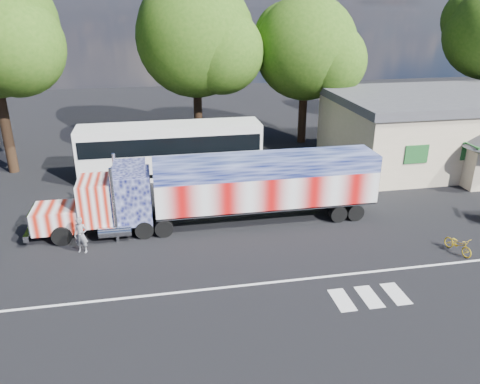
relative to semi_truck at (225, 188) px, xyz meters
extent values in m
plane|color=black|center=(0.78, -3.31, -2.05)|extent=(100.00, 100.00, 0.00)
cube|color=silver|center=(0.78, -6.31, -2.05)|extent=(30.00, 0.15, 0.01)
cube|color=silver|center=(3.58, -8.11, -2.05)|extent=(0.70, 1.60, 0.01)
cube|color=silver|center=(4.78, -8.11, -2.05)|extent=(0.70, 1.60, 0.01)
cube|color=silver|center=(5.98, -8.11, -2.05)|extent=(0.70, 1.60, 0.01)
cube|color=black|center=(-5.84, 0.00, -1.42)|extent=(8.15, 0.91, 0.27)
cube|color=tan|center=(-8.73, 0.00, -0.96)|extent=(2.35, 1.99, 1.18)
cube|color=silver|center=(-9.96, 0.00, -0.96)|extent=(0.11, 1.72, 1.05)
cube|color=silver|center=(-10.14, 0.00, -1.55)|extent=(0.27, 2.26, 0.33)
cube|color=tan|center=(-6.74, 0.00, -0.15)|extent=(1.63, 2.26, 2.26)
cube|color=black|center=(-7.51, 0.00, 0.26)|extent=(0.05, 1.90, 0.81)
cube|color=#464B7C|center=(-4.93, 0.00, -0.06)|extent=(1.99, 2.26, 2.63)
cube|color=#464B7C|center=(-4.93, 0.00, 1.44)|extent=(1.63, 2.17, 0.45)
cylinder|color=silver|center=(-5.75, 1.20, -0.06)|extent=(0.18, 0.18, 3.98)
cylinder|color=silver|center=(-5.75, -1.20, -0.06)|extent=(0.18, 0.18, 3.98)
cylinder|color=silver|center=(-5.84, 1.18, -1.46)|extent=(1.63, 0.60, 0.60)
cylinder|color=silver|center=(-5.84, -1.18, -1.46)|extent=(1.63, 0.60, 0.60)
cylinder|color=black|center=(-8.46, -1.00, -1.55)|extent=(1.00, 0.32, 1.00)
cylinder|color=black|center=(-8.46, 1.00, -1.55)|extent=(1.00, 0.32, 1.00)
cylinder|color=black|center=(-4.39, -0.95, -1.58)|extent=(0.94, 0.50, 0.94)
cylinder|color=black|center=(-4.39, 0.95, -1.58)|extent=(0.94, 0.50, 0.94)
cylinder|color=black|center=(-3.39, -0.95, -1.58)|extent=(0.94, 0.50, 0.94)
cylinder|color=black|center=(-3.39, 0.95, -1.58)|extent=(0.94, 0.50, 0.94)
cube|color=black|center=(2.31, 0.00, -1.19)|extent=(11.77, 1.00, 0.27)
cube|color=#D87A7A|center=(2.31, 0.00, -0.15)|extent=(12.13, 2.35, 1.81)
cube|color=#424D89|center=(2.31, 0.00, 1.21)|extent=(12.13, 2.35, 0.91)
cube|color=silver|center=(2.31, 0.00, -1.05)|extent=(12.13, 2.35, 0.11)
cube|color=silver|center=(8.40, 0.00, 0.30)|extent=(0.04, 2.26, 2.63)
cylinder|color=black|center=(6.21, -0.95, -1.58)|extent=(0.94, 0.50, 0.94)
cylinder|color=black|center=(6.21, 0.95, -1.58)|extent=(0.94, 0.50, 0.94)
cylinder|color=black|center=(7.20, -0.95, -1.58)|extent=(0.94, 0.50, 0.94)
cylinder|color=black|center=(7.20, 0.95, -1.58)|extent=(0.94, 0.50, 0.94)
cube|color=white|center=(-2.48, 8.34, -0.23)|extent=(12.48, 2.70, 3.64)
cube|color=black|center=(-2.48, 8.34, 0.45)|extent=(12.06, 2.77, 1.14)
cube|color=black|center=(-2.48, 8.34, -1.58)|extent=(12.48, 2.70, 0.26)
cube|color=black|center=(-8.72, 8.34, -0.07)|extent=(0.06, 2.39, 1.46)
cylinder|color=black|center=(-7.16, 7.04, -1.53)|extent=(1.04, 0.31, 1.04)
cylinder|color=black|center=(-7.16, 9.64, -1.53)|extent=(1.04, 0.31, 1.04)
cylinder|color=black|center=(0.64, 7.04, -1.53)|extent=(1.04, 0.31, 1.04)
cylinder|color=black|center=(0.64, 9.64, -1.53)|extent=(1.04, 0.31, 1.04)
cylinder|color=black|center=(1.58, 7.04, -1.53)|extent=(1.04, 0.31, 1.04)
cylinder|color=black|center=(1.58, 9.64, -1.53)|extent=(1.04, 0.31, 1.04)
cube|color=beige|center=(20.78, 7.69, 0.25)|extent=(22.00, 10.00, 4.60)
cube|color=#1E5926|center=(12.78, 2.65, 0.35)|extent=(1.60, 0.08, 1.20)
cube|color=#1E5926|center=(16.78, 2.65, 0.35)|extent=(1.60, 0.08, 1.20)
imported|color=slate|center=(-7.38, -1.94, -1.13)|extent=(0.77, 0.62, 1.84)
imported|color=gold|center=(10.63, -5.41, -1.62)|extent=(0.93, 1.74, 0.87)
cylinder|color=black|center=(9.12, 14.82, 1.11)|extent=(0.70, 0.70, 6.31)
sphere|color=#365C15|center=(9.12, 14.82, 5.84)|extent=(8.39, 8.39, 8.39)
sphere|color=#365C15|center=(10.79, 13.56, 4.94)|extent=(5.87, 5.87, 5.87)
sphere|color=#365C15|center=(7.86, 16.08, 6.74)|extent=(5.45, 5.45, 5.45)
cylinder|color=black|center=(0.21, 15.59, 1.46)|extent=(0.70, 0.70, 7.02)
sphere|color=#365C15|center=(0.21, 15.59, 6.73)|extent=(9.35, 9.35, 9.35)
sphere|color=#365C15|center=(2.08, 14.19, 5.72)|extent=(6.55, 6.55, 6.55)
sphere|color=#365C15|center=(-1.19, 16.99, 7.73)|extent=(6.08, 6.08, 6.08)
cylinder|color=black|center=(-13.68, 11.20, 1.90)|extent=(0.70, 0.70, 7.91)
sphere|color=#365C15|center=(-11.87, 9.84, 6.70)|extent=(6.35, 6.35, 6.35)
cylinder|color=black|center=(25.97, 14.82, 1.54)|extent=(0.70, 0.70, 7.19)
sphere|color=#365C15|center=(24.74, 16.05, 7.96)|extent=(5.32, 5.32, 5.32)
camera|label=1|loc=(-3.56, -23.18, 9.33)|focal=35.00mm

